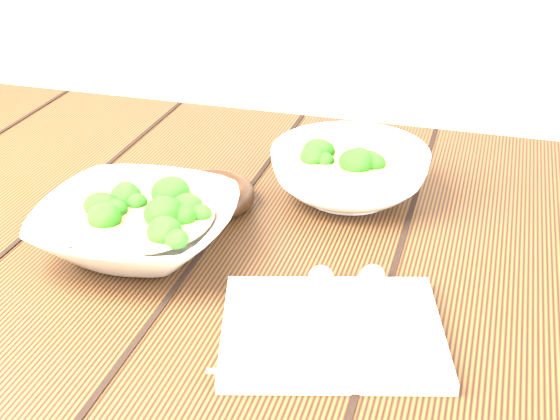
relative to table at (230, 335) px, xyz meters
name	(u,v)px	position (x,y,z in m)	size (l,w,h in m)	color
table	(230,335)	(0.00, 0.00, 0.00)	(1.20, 0.80, 0.75)	#301E0D
soup_bowl_front	(137,225)	(-0.09, -0.03, 0.15)	(0.21, 0.21, 0.06)	silver
soup_bowl_back	(349,171)	(0.10, 0.15, 0.15)	(0.24, 0.24, 0.07)	silver
trivet	(208,195)	(-0.05, 0.08, 0.13)	(0.11, 0.11, 0.03)	black
napkin	(332,330)	(0.14, -0.12, 0.13)	(0.19, 0.16, 0.01)	beige
spoon_left	(318,296)	(0.12, -0.09, 0.13)	(0.04, 0.16, 0.01)	#BBB5A5
spoon_right	(368,294)	(0.17, -0.07, 0.13)	(0.03, 0.16, 0.01)	#BBB5A5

